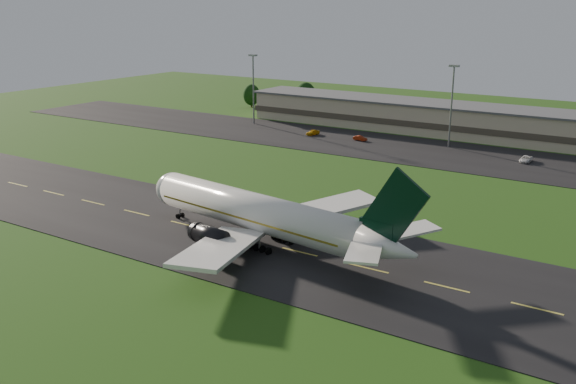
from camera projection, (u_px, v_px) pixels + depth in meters
The scene contains 10 objects.
ground at pixel (239, 238), 98.48m from camera, with size 360.00×360.00×0.00m, color #244D13.
taxiway at pixel (239, 238), 98.47m from camera, with size 220.00×30.00×0.10m, color black.
apron at pixel (417, 151), 156.41m from camera, with size 260.00×30.00×0.10m, color black.
airliner at pixel (260, 214), 94.88m from camera, with size 51.18×41.85×15.57m.
terminal at pixel (475, 122), 171.41m from camera, with size 145.00×16.00×8.40m.
light_mast_west at pixel (253, 81), 187.94m from camera, with size 2.40×1.20×20.35m.
light_mast_centre at pixel (452, 96), 156.64m from camera, with size 2.40×1.20×20.35m.
service_vehicle_a at pixel (313, 132), 174.53m from camera, with size 1.71×4.25×1.45m, color gold.
service_vehicle_b at pixel (360, 138), 167.41m from camera, with size 1.31×3.77×1.24m, color maroon.
service_vehicle_c at pixel (526, 159), 144.94m from camera, with size 2.21×4.80×1.33m, color white.
Camera 1 is at (56.61, -73.46, 34.70)m, focal length 40.00 mm.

